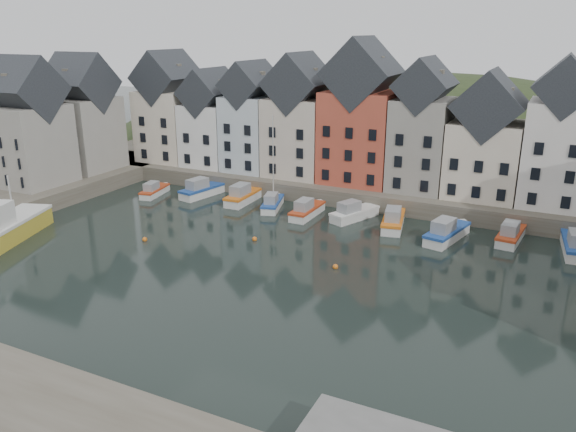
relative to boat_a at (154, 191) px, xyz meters
The scene contains 16 objects.
ground 28.91m from the boat_a, 35.06° to the right, with size 260.00×260.00×0.00m, color black.
far_quay 27.19m from the boat_a, 29.51° to the left, with size 90.00×16.00×2.00m, color brown.
hillside 49.58m from the boat_a, 58.99° to the left, with size 153.60×70.40×64.00m.
far_terrace 30.33m from the boat_a, 22.98° to the left, with size 72.37×8.16×17.78m.
left_terrace 15.17m from the boat_a, 165.88° to the right, with size 7.65×17.00×15.69m.
mooring_buoys 22.67m from the boat_a, 29.83° to the right, with size 20.50×5.50×0.50m.
boat_a is the anchor object (origin of this frame).
boat_b 6.27m from the boat_a, 23.93° to the left, with size 3.43×7.27×2.68m.
boat_c 12.16m from the boat_a, 11.93° to the left, with size 2.40×7.09×2.70m.
boat_d 16.48m from the boat_a, ahead, with size 3.42×6.15×11.24m.
boat_e 21.28m from the boat_a, ahead, with size 2.01×6.29×2.41m.
boat_f 26.53m from the boat_a, ahead, with size 4.31×6.69×2.46m.
boat_g 31.27m from the boat_a, ahead, with size 3.39×7.10×2.62m.
boat_h 37.19m from the boat_a, ahead, with size 3.69×7.34×2.70m.
boat_i 43.20m from the boat_a, ahead, with size 2.58×6.49×2.43m.
boat_j 49.04m from the boat_a, ahead, with size 2.77×7.05×2.64m.
Camera 1 is at (22.47, -38.58, 20.41)m, focal length 35.00 mm.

